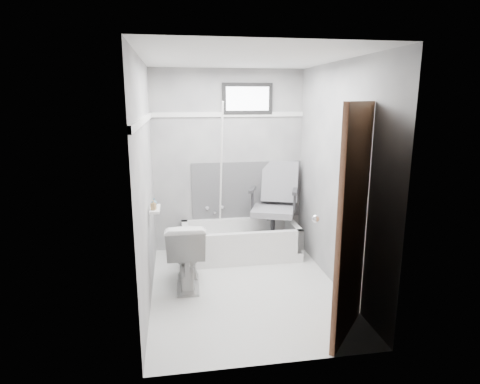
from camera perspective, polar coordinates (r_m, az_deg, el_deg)
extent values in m
plane|color=white|center=(4.50, 0.74, -13.52)|extent=(2.60, 2.60, 0.00)
plane|color=silver|center=(4.04, 0.85, 18.54)|extent=(2.60, 2.60, 0.00)
cube|color=slate|center=(5.37, -1.65, 4.35)|extent=(2.00, 0.02, 2.40)
cube|color=slate|center=(2.87, 5.35, -3.47)|extent=(2.00, 0.02, 2.40)
cube|color=slate|center=(4.06, -13.26, 1.13)|extent=(0.02, 2.60, 2.40)
cube|color=slate|center=(4.39, 13.76, 2.00)|extent=(0.02, 2.60, 2.40)
imported|color=silver|center=(4.47, -7.62, -8.66)|extent=(0.45, 0.77, 0.74)
cube|color=#4C4C4F|center=(5.47, 0.99, 0.25)|extent=(1.50, 0.02, 0.78)
cube|color=white|center=(5.30, -1.67, 10.96)|extent=(2.00, 0.02, 0.06)
cube|color=white|center=(3.98, -13.54, 9.91)|extent=(0.02, 2.60, 0.06)
cylinder|color=white|center=(5.15, -2.71, 2.25)|extent=(0.02, 0.54, 1.89)
cube|color=silver|center=(4.26, -11.99, -2.37)|extent=(0.10, 0.32, 0.02)
imported|color=#9E7D4F|center=(4.17, -12.21, -1.80)|extent=(0.06, 0.06, 0.10)
imported|color=slate|center=(4.31, -12.13, -1.41)|extent=(0.09, 0.09, 0.08)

